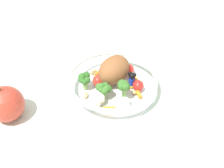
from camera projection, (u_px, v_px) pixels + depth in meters
name	position (u px, v px, depth m)	size (l,w,h in m)	color
ground_plane	(116.00, 93.00, 0.65)	(2.40, 2.40, 0.00)	silver
food_container	(112.00, 81.00, 0.64)	(0.22, 0.22, 0.07)	white
loose_apple	(6.00, 104.00, 0.57)	(0.08, 0.08, 0.09)	#BC3828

